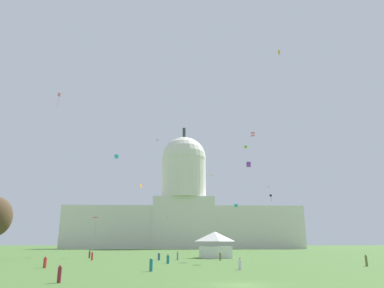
{
  "coord_description": "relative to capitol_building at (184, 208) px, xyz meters",
  "views": [
    {
      "loc": [
        -5.09,
        -30.57,
        3.36
      ],
      "look_at": [
        -1.72,
        63.11,
        29.53
      ],
      "focal_mm": 33.02,
      "sensor_mm": 36.0,
      "label": 1
    }
  ],
  "objects": [
    {
      "name": "ground_plane",
      "position": [
        2.62,
        -168.91,
        -21.8
      ],
      "size": [
        800.0,
        800.0,
        0.0
      ],
      "primitive_type": "plane",
      "color": "#42662D"
    },
    {
      "name": "capitol_building",
      "position": [
        0.0,
        0.0,
        0.0
      ],
      "size": [
        129.46,
        25.61,
        68.83
      ],
      "color": "silver",
      "rests_on": "ground_plane"
    },
    {
      "name": "event_tent",
      "position": [
        5.67,
        -117.02,
        -18.89
      ],
      "size": [
        7.27,
        7.7,
        5.73
      ],
      "rotation": [
        0.0,
        0.0,
        0.09
      ],
      "color": "white",
      "rests_on": "ground_plane"
    },
    {
      "name": "person_maroon_near_tree_west",
      "position": [
        -12.74,
        -166.81,
        -21.09
      ],
      "size": [
        0.45,
        0.45,
        1.53
      ],
      "rotation": [
        0.0,
        0.0,
        4.26
      ],
      "color": "maroon",
      "rests_on": "ground_plane"
    },
    {
      "name": "person_teal_front_left",
      "position": [
        -5.79,
        -154.56,
        -21.06
      ],
      "size": [
        0.44,
        0.44,
        1.62
      ],
      "rotation": [
        0.0,
        0.0,
        1.44
      ],
      "color": "#1E757A",
      "rests_on": "ground_plane"
    },
    {
      "name": "person_denim_back_left",
      "position": [
        -6.33,
        -127.22,
        -21.12
      ],
      "size": [
        0.64,
        0.64,
        1.51
      ],
      "rotation": [
        0.0,
        0.0,
        0.51
      ],
      "color": "#3D5684",
      "rests_on": "ground_plane"
    },
    {
      "name": "person_olive_near_tent",
      "position": [
        5.55,
        -128.28,
        -21.05
      ],
      "size": [
        0.42,
        0.42,
        1.6
      ],
      "rotation": [
        0.0,
        0.0,
        2.95
      ],
      "color": "olive",
      "rests_on": "ground_plane"
    },
    {
      "name": "person_maroon_back_center",
      "position": [
        -22.03,
        -117.81,
        -21.02
      ],
      "size": [
        0.49,
        0.49,
        1.68
      ],
      "rotation": [
        0.0,
        0.0,
        5.75
      ],
      "color": "maroon",
      "rests_on": "ground_plane"
    },
    {
      "name": "person_grey_edge_east",
      "position": [
        -2.7,
        -126.11,
        -21.04
      ],
      "size": [
        0.45,
        0.45,
        1.63
      ],
      "rotation": [
        0.0,
        0.0,
        0.45
      ],
      "color": "gray",
      "rests_on": "ground_plane"
    },
    {
      "name": "person_red_back_right",
      "position": [
        -19.32,
        -126.93,
        -21.05
      ],
      "size": [
        0.52,
        0.52,
        1.63
      ],
      "rotation": [
        0.0,
        0.0,
        5.64
      ],
      "color": "red",
      "rests_on": "ground_plane"
    },
    {
      "name": "person_red_near_tree_east",
      "position": [
        -20.66,
        -148.28,
        -21.09
      ],
      "size": [
        0.49,
        0.49,
        1.56
      ],
      "rotation": [
        0.0,
        0.0,
        4.84
      ],
      "color": "red",
      "rests_on": "ground_plane"
    },
    {
      "name": "person_olive_mid_center",
      "position": [
        24.82,
        -146.46,
        -21.0
      ],
      "size": [
        0.46,
        0.46,
        1.69
      ],
      "rotation": [
        0.0,
        0.0,
        5.71
      ],
      "color": "olive",
      "rests_on": "ground_plane"
    },
    {
      "name": "person_white_lawn_far_left",
      "position": [
        5.35,
        -152.36,
        -21.14
      ],
      "size": [
        0.65,
        0.65,
        1.49
      ],
      "rotation": [
        0.0,
        0.0,
        0.57
      ],
      "color": "silver",
      "rests_on": "ground_plane"
    },
    {
      "name": "person_teal_deep_crowd",
      "position": [
        -4.24,
        -138.5,
        -21.13
      ],
      "size": [
        0.51,
        0.51,
        1.49
      ],
      "rotation": [
        0.0,
        0.0,
        1.69
      ],
      "color": "#1E757A",
      "rests_on": "ground_plane"
    },
    {
      "name": "kite_pink_high",
      "position": [
        -34.14,
        -113.04,
        18.69
      ],
      "size": [
        0.87,
        0.89,
        4.03
      ],
      "rotation": [
        0.0,
        0.0,
        0.3
      ],
      "color": "pink"
    },
    {
      "name": "kite_cyan_mid",
      "position": [
        -20.84,
        -99.19,
        5.61
      ],
      "size": [
        1.33,
        1.31,
        1.15
      ],
      "rotation": [
        0.0,
        0.0,
        2.21
      ],
      "color": "#33BCDB"
    },
    {
      "name": "kite_red_mid",
      "position": [
        39.45,
        -33.82,
        6.65
      ],
      "size": [
        1.56,
        1.73,
        0.2
      ],
      "rotation": [
        0.0,
        0.0,
        4.07
      ],
      "color": "red"
    },
    {
      "name": "kite_blue_high",
      "position": [
        -14.66,
        -21.07,
        33.21
      ],
      "size": [
        1.51,
        1.36,
        3.32
      ],
      "rotation": [
        0.0,
        0.0,
        5.72
      ],
      "color": "blue"
    },
    {
      "name": "kite_white_low",
      "position": [
        -8.71,
        -23.85,
        -7.18
      ],
      "size": [
        1.29,
        1.37,
        3.42
      ],
      "rotation": [
        0.0,
        0.0,
        5.37
      ],
      "color": "white"
    },
    {
      "name": "kite_green_high",
      "position": [
        -7.62,
        -35.24,
        13.27
      ],
      "size": [
        1.57,
        0.7,
        2.41
      ],
      "rotation": [
        0.0,
        0.0,
        6.22
      ],
      "color": "green"
    },
    {
      "name": "kite_violet_low",
      "position": [
        10.79,
        -133.59,
        -3.99
      ],
      "size": [
        0.97,
        1.0,
        0.9
      ],
      "rotation": [
        0.0,
        0.0,
        6.09
      ],
      "color": "purple"
    },
    {
      "name": "kite_gold_high",
      "position": [
        22.33,
        -120.96,
        27.77
      ],
      "size": [
        0.7,
        0.47,
        1.46
      ],
      "rotation": [
        0.0,
        0.0,
        2.7
      ],
      "color": "gold"
    },
    {
      "name": "kite_magenta_low",
      "position": [
        -21.78,
        -113.93,
        -13.2
      ],
      "size": [
        1.8,
        1.44,
        4.1
      ],
      "rotation": [
        0.0,
        0.0,
        2.63
      ],
      "color": "#D1339E"
    },
    {
      "name": "kite_black_mid",
      "position": [
        37.55,
        -45.97,
        1.32
      ],
      "size": [
        1.05,
        1.01,
        3.11
      ],
      "rotation": [
        0.0,
        0.0,
        4.99
      ],
      "color": "black"
    },
    {
      "name": "kite_orange_mid",
      "position": [
        -16.55,
        -71.08,
        1.34
      ],
      "size": [
        0.87,
        1.13,
        1.47
      ],
      "rotation": [
        0.0,
        0.0,
        0.34
      ],
      "color": "orange"
    },
    {
      "name": "kite_yellow_mid",
      "position": [
        8.69,
        -77.91,
        3.78
      ],
      "size": [
        1.13,
        0.74,
        0.21
      ],
      "rotation": [
        0.0,
        0.0,
        2.91
      ],
      "color": "yellow"
    },
    {
      "name": "kite_turquoise_low",
      "position": [
        13.92,
        -97.29,
        -8.12
      ],
      "size": [
        0.96,
        1.01,
        1.09
      ],
      "rotation": [
        0.0,
        0.0,
        0.17
      ],
      "color": "teal"
    },
    {
      "name": "kite_lime_high",
      "position": [
        27.45,
        -45.93,
        23.36
      ],
      "size": [
        1.2,
        1.23,
        1.15
      ],
      "rotation": [
        0.0,
        0.0,
        3.39
      ],
      "color": "#8CD133"
    },
    {
      "name": "kite_pink_mid",
      "position": [
        14.31,
        -122.94,
        5.44
      ],
      "size": [
        1.22,
        1.25,
        1.25
      ],
      "rotation": [
        0.0,
        0.0,
        5.82
      ],
      "color": "pink"
    }
  ]
}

